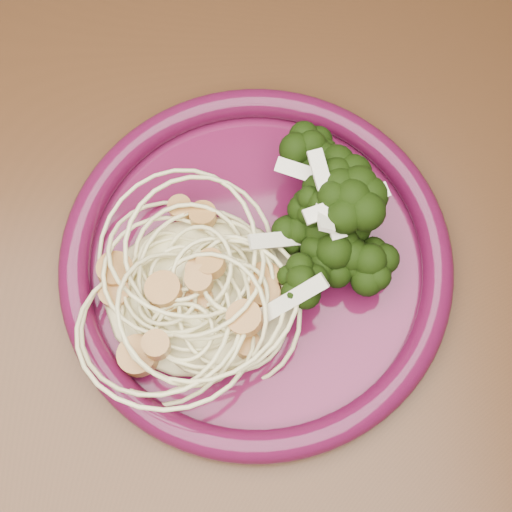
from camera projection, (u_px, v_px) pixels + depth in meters
The scene contains 6 objects.
dining_table at pixel (143, 279), 0.60m from camera, with size 1.20×0.80×0.75m.
dinner_plate at pixel (256, 261), 0.49m from camera, with size 0.36×0.36×0.02m.
spaghetti_pile at pixel (201, 290), 0.47m from camera, with size 0.13×0.11×0.03m, color beige.
scallop_cluster at pixel (197, 273), 0.44m from camera, with size 0.12×0.12×0.04m, color #BB8543, non-canonical shape.
broccoli_pile at pixel (321, 210), 0.48m from camera, with size 0.08×0.14×0.05m, color black.
onion_garnish at pixel (325, 191), 0.45m from camera, with size 0.06×0.09×0.05m, color beige, non-canonical shape.
Camera 1 is at (0.07, -0.20, 1.22)m, focal length 50.00 mm.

